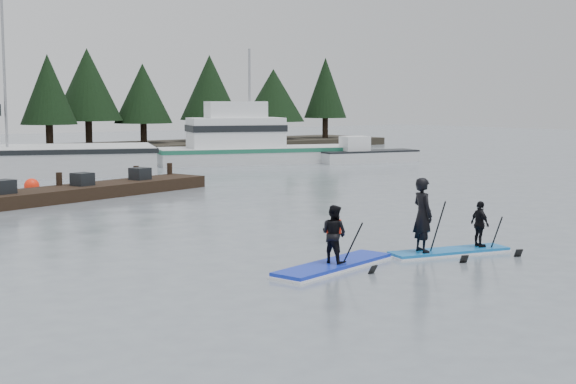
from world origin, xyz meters
TOP-DOWN VIEW (x-y plane):
  - ground at (0.00, 0.00)m, footprint 160.00×160.00m
  - fishing_boat_medium at (13.71, 27.48)m, footprint 13.04×7.48m
  - skiff at (19.70, 23.67)m, footprint 6.56×3.28m
  - floating_dock at (-3.28, 16.54)m, footprint 14.81×5.80m
  - buoy_c at (15.65, 27.23)m, footprint 0.59×0.59m
  - buoy_b at (-2.42, 20.97)m, footprint 0.64×0.64m
  - paddleboard_solo at (-2.63, 0.82)m, footprint 3.62×1.66m
  - paddleboard_duo at (0.59, 0.44)m, footprint 3.24×1.66m

SIDE VIEW (x-z plane):
  - ground at x=0.00m, z-range 0.00..0.00m
  - buoy_c at x=15.65m, z-range -0.29..0.29m
  - buoy_b at x=-2.42m, z-range -0.32..0.32m
  - floating_dock at x=-3.28m, z-range 0.00..0.49m
  - skiff at x=19.70m, z-range 0.00..0.73m
  - paddleboard_solo at x=-2.63m, z-range -0.48..1.39m
  - fishing_boat_medium at x=13.71m, z-range -3.34..4.40m
  - paddleboard_duo at x=0.59m, z-range -0.52..1.92m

